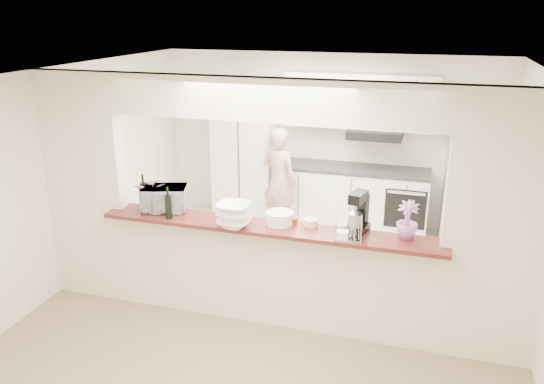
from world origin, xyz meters
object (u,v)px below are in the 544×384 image
at_px(toaster_oven, 164,199).
at_px(person, 279,181).
at_px(stand_mixer, 358,214).
at_px(refrigerator, 473,185).

xyz_separation_m(toaster_oven, person, (0.60, 2.25, -0.45)).
bearing_deg(person, stand_mixer, 142.89).
distance_m(refrigerator, person, 2.63).
bearing_deg(person, toaster_oven, 95.87).
distance_m(toaster_oven, person, 2.37).
bearing_deg(refrigerator, toaster_oven, -140.91).
height_order(toaster_oven, stand_mixer, stand_mixer).
height_order(toaster_oven, person, person).
relative_size(stand_mixer, person, 0.26).
relative_size(toaster_oven, stand_mixer, 1.15).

